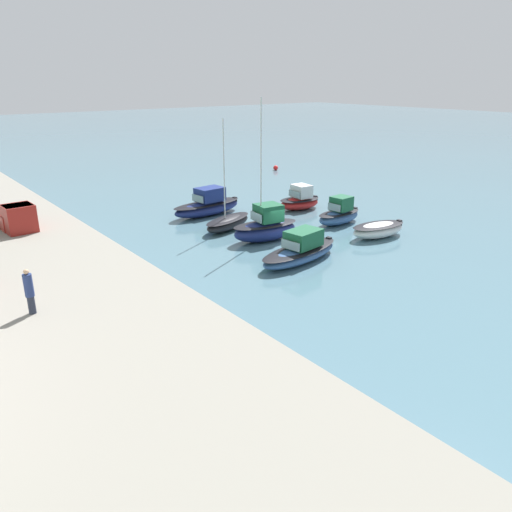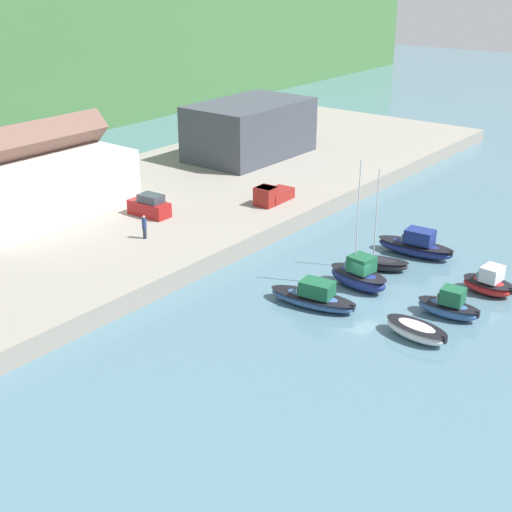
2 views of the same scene
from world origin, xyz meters
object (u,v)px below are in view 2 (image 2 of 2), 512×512
object	(u,v)px
moored_boat_2	(378,263)
person_on_quay	(144,227)
moored_boat_1	(359,276)
pickup_truck_0	(272,195)
moored_boat_6	(489,283)
moored_boat_5	(449,306)
parked_car_1	(150,206)
moored_boat_4	(416,331)
moored_boat_3	(416,246)
moored_boat_0	(314,297)

from	to	relation	value
moored_boat_2	person_on_quay	world-z (taller)	moored_boat_2
moored_boat_1	pickup_truck_0	distance (m)	17.87
moored_boat_6	pickup_truck_0	world-z (taller)	pickup_truck_0
moored_boat_1	moored_boat_5	world-z (taller)	moored_boat_1
moored_boat_6	parked_car_1	world-z (taller)	parked_car_1
moored_boat_6	pickup_truck_0	distance (m)	24.30
parked_car_1	person_on_quay	xyz separation A→B (m)	(-4.53, -4.04, 0.18)
moored_boat_1	moored_boat_4	world-z (taller)	moored_boat_1
moored_boat_4	moored_boat_3	bearing A→B (deg)	33.95
moored_boat_0	pickup_truck_0	xyz separation A→B (m)	(13.91, 14.43, 1.72)
moored_boat_4	moored_boat_5	size ratio (longest dim) A/B	1.05
parked_car_1	person_on_quay	bearing A→B (deg)	-140.46
parked_car_1	pickup_truck_0	distance (m)	12.36
moored_boat_5	moored_boat_6	distance (m)	5.81
moored_boat_0	moored_boat_5	distance (m)	10.00
pickup_truck_0	person_on_quay	bearing A→B (deg)	76.49
moored_boat_4	moored_boat_6	world-z (taller)	moored_boat_6
moored_boat_5	moored_boat_0	bearing A→B (deg)	113.93
moored_boat_4	pickup_truck_0	distance (m)	26.67
parked_car_1	person_on_quay	distance (m)	6.07
moored_boat_5	moored_boat_4	bearing A→B (deg)	170.49
moored_boat_5	moored_boat_6	world-z (taller)	moored_boat_5
moored_boat_0	moored_boat_5	bearing A→B (deg)	-70.12
moored_boat_1	moored_boat_2	xyz separation A→B (m)	(4.19, 0.58, -0.47)
moored_boat_0	pickup_truck_0	world-z (taller)	pickup_truck_0
moored_boat_1	moored_boat_5	size ratio (longest dim) A/B	2.19
moored_boat_6	parked_car_1	distance (m)	31.72
moored_boat_4	moored_boat_6	bearing A→B (deg)	0.97
moored_boat_3	moored_boat_4	world-z (taller)	moored_boat_3
moored_boat_6	moored_boat_5	bearing A→B (deg)	177.42
moored_boat_5	moored_boat_2	bearing A→B (deg)	57.85
moored_boat_3	moored_boat_6	bearing A→B (deg)	-118.33
moored_boat_0	pickup_truck_0	size ratio (longest dim) A/B	1.52
moored_boat_0	moored_boat_6	xyz separation A→B (m)	(10.49, -9.57, 0.07)
moored_boat_0	moored_boat_2	size ratio (longest dim) A/B	0.83
moored_boat_2	pickup_truck_0	xyz separation A→B (m)	(4.74, 14.84, 1.89)
pickup_truck_0	moored_boat_3	bearing A→B (deg)	177.90
moored_boat_0	parked_car_1	size ratio (longest dim) A/B	1.71
moored_boat_4	parked_car_1	world-z (taller)	parked_car_1
moored_boat_1	moored_boat_6	world-z (taller)	moored_boat_1
moored_boat_6	pickup_truck_0	xyz separation A→B (m)	(3.41, 24.00, 1.65)
moored_boat_0	parked_car_1	bearing A→B (deg)	71.89
moored_boat_6	parked_car_1	size ratio (longest dim) A/B	1.00
moored_boat_3	moored_boat_5	distance (m)	11.77
moored_boat_2	moored_boat_6	distance (m)	9.26
moored_boat_2	person_on_quay	bearing A→B (deg)	99.94
moored_boat_0	parked_car_1	world-z (taller)	parked_car_1
moored_boat_1	parked_car_1	world-z (taller)	moored_boat_1
parked_car_1	pickup_truck_0	bearing A→B (deg)	-36.22
moored_boat_4	person_on_quay	bearing A→B (deg)	99.99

